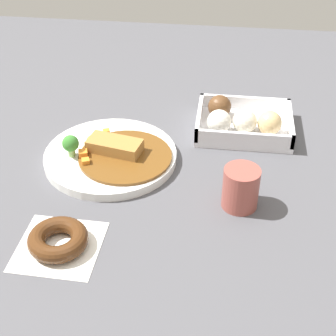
% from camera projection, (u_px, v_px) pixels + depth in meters
% --- Properties ---
extents(ground_plane, '(1.60, 1.60, 0.00)m').
position_uv_depth(ground_plane, '(171.00, 174.00, 1.00)').
color(ground_plane, '#4C4C51').
extents(curry_plate, '(0.27, 0.27, 0.06)m').
position_uv_depth(curry_plate, '(111.00, 155.00, 1.03)').
color(curry_plate, white).
rests_on(curry_plate, ground_plane).
extents(donut_box, '(0.21, 0.16, 0.06)m').
position_uv_depth(donut_box, '(241.00, 122.00, 1.11)').
color(donut_box, white).
rests_on(donut_box, ground_plane).
extents(chocolate_ring_donut, '(0.14, 0.14, 0.03)m').
position_uv_depth(chocolate_ring_donut, '(58.00, 240.00, 0.83)').
color(chocolate_ring_donut, white).
rests_on(chocolate_ring_donut, ground_plane).
extents(coffee_mug, '(0.07, 0.07, 0.08)m').
position_uv_depth(coffee_mug, '(241.00, 188.00, 0.91)').
color(coffee_mug, '#9E4C42').
rests_on(coffee_mug, ground_plane).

